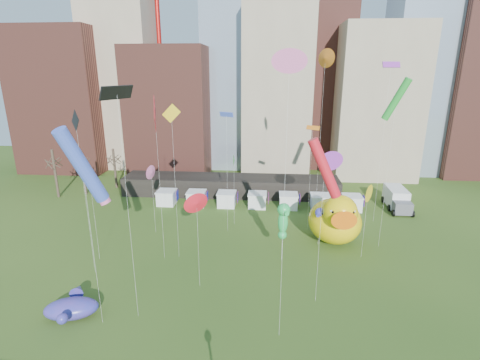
# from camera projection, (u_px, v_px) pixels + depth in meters

# --- Properties ---
(skyline) EXTENTS (101.00, 23.00, 68.00)m
(skyline) POSITION_uv_depth(u_px,v_px,m) (269.00, 70.00, 76.31)
(skyline) COLOR brown
(skyline) RESTS_ON ground
(pavilion) EXTENTS (38.00, 6.00, 3.20)m
(pavilion) POSITION_uv_depth(u_px,v_px,m) (231.00, 186.00, 64.38)
(pavilion) COLOR black
(pavilion) RESTS_ON ground
(vendor_tents) EXTENTS (33.24, 2.80, 2.40)m
(vendor_tents) POSITION_uv_depth(u_px,v_px,m) (257.00, 201.00, 58.40)
(vendor_tents) COLOR white
(vendor_tents) RESTS_ON ground
(bare_trees) EXTENTS (8.44, 6.44, 8.50)m
(bare_trees) POSITION_uv_depth(u_px,v_px,m) (84.00, 172.00, 64.39)
(bare_trees) COLOR #382B21
(bare_trees) RESTS_ON ground
(big_duck) EXTENTS (6.90, 9.21, 7.05)m
(big_duck) POSITION_uv_depth(u_px,v_px,m) (336.00, 219.00, 45.67)
(big_duck) COLOR yellow
(big_duck) RESTS_ON ground
(small_duck) EXTENTS (4.15, 4.59, 3.21)m
(small_duck) POSITION_uv_depth(u_px,v_px,m) (345.00, 224.00, 48.50)
(small_duck) COLOR white
(small_duck) RESTS_ON ground
(seahorse_green) EXTENTS (1.82, 2.08, 7.11)m
(seahorse_green) POSITION_uv_depth(u_px,v_px,m) (283.00, 218.00, 40.67)
(seahorse_green) COLOR silver
(seahorse_green) RESTS_ON ground
(seahorse_purple) EXTENTS (1.60, 1.78, 5.05)m
(seahorse_purple) POSITION_uv_depth(u_px,v_px,m) (320.00, 219.00, 44.85)
(seahorse_purple) COLOR silver
(seahorse_purple) RESTS_ON ground
(whale_inflatable) EXTENTS (5.17, 6.03, 2.07)m
(whale_inflatable) POSITION_uv_depth(u_px,v_px,m) (72.00, 307.00, 32.32)
(whale_inflatable) COLOR #573796
(whale_inflatable) RESTS_ON ground
(box_truck) EXTENTS (3.29, 7.59, 3.19)m
(box_truck) POSITION_uv_depth(u_px,v_px,m) (397.00, 198.00, 57.82)
(box_truck) COLOR white
(box_truck) RESTS_ON ground
(kite_0) EXTENTS (3.19, 1.10, 15.90)m
(kite_0) POSITION_uv_depth(u_px,v_px,m) (325.00, 168.00, 30.88)
(kite_0) COLOR silver
(kite_0) RESTS_ON ground
(kite_1) EXTENTS (4.22, 1.54, 13.82)m
(kite_1) POSITION_uv_depth(u_px,v_px,m) (89.00, 175.00, 39.41)
(kite_1) COLOR silver
(kite_1) RESTS_ON ground
(kite_2) EXTENTS (1.58, 1.47, 17.71)m
(kite_2) POSITION_uv_depth(u_px,v_px,m) (76.00, 126.00, 34.87)
(kite_2) COLOR silver
(kite_2) RESTS_ON ground
(kite_3) EXTENTS (0.37, 1.64, 10.30)m
(kite_3) POSITION_uv_depth(u_px,v_px,m) (234.00, 160.00, 49.49)
(kite_3) COLOR silver
(kite_3) RESTS_ON ground
(kite_4) EXTENTS (2.04, 0.07, 17.94)m
(kite_4) POSITION_uv_depth(u_px,v_px,m) (172.00, 119.00, 38.36)
(kite_4) COLOR silver
(kite_4) RESTS_ON ground
(kite_5) EXTENTS (2.95, 3.81, 17.45)m
(kite_5) POSITION_uv_depth(u_px,v_px,m) (82.00, 166.00, 27.62)
(kite_5) COLOR silver
(kite_5) RESTS_ON ground
(kite_6) EXTENTS (1.25, 2.12, 23.81)m
(kite_6) POSITION_uv_depth(u_px,v_px,m) (325.00, 58.00, 42.79)
(kite_6) COLOR silver
(kite_6) RESTS_ON ground
(kite_7) EXTENTS (2.48, 1.05, 22.40)m
(kite_7) POSITION_uv_depth(u_px,v_px,m) (391.00, 67.00, 46.85)
(kite_7) COLOR silver
(kite_7) RESTS_ON ground
(kite_8) EXTENTS (1.01, 3.66, 18.82)m
(kite_8) POSITION_uv_depth(u_px,v_px,m) (155.00, 115.00, 37.87)
(kite_8) COLOR silver
(kite_8) RESTS_ON ground
(kite_9) EXTENTS (0.45, 1.82, 9.38)m
(kite_9) POSITION_uv_depth(u_px,v_px,m) (151.00, 172.00, 47.33)
(kite_9) COLOR silver
(kite_9) RESTS_ON ground
(kite_10) EXTENTS (1.49, 3.32, 20.20)m
(kite_10) POSITION_uv_depth(u_px,v_px,m) (117.00, 94.00, 26.97)
(kite_10) COLOR silver
(kite_10) RESTS_ON ground
(kite_11) EXTENTS (2.85, 2.31, 20.63)m
(kite_11) POSITION_uv_depth(u_px,v_px,m) (396.00, 99.00, 40.35)
(kite_11) COLOR silver
(kite_11) RESTS_ON ground
(kite_12) EXTENTS (1.17, 1.80, 9.00)m
(kite_12) POSITION_uv_depth(u_px,v_px,m) (368.00, 193.00, 40.61)
(kite_12) COLOR silver
(kite_12) RESTS_ON ground
(kite_13) EXTENTS (1.88, 1.22, 16.30)m
(kite_13) POSITION_uv_depth(u_px,v_px,m) (226.00, 116.00, 45.35)
(kite_13) COLOR silver
(kite_13) RESTS_ON ground
(kite_14) EXTENTS (1.68, 1.17, 14.51)m
(kite_14) POSITION_uv_depth(u_px,v_px,m) (313.00, 129.00, 46.38)
(kite_14) COLOR silver
(kite_14) RESTS_ON ground
(kite_15) EXTENTS (2.31, 1.40, 11.88)m
(kite_15) POSITION_uv_depth(u_px,v_px,m) (330.00, 161.00, 44.27)
(kite_15) COLOR silver
(kite_15) RESTS_ON ground
(kite_16) EXTENTS (1.43, 1.56, 10.02)m
(kite_16) POSITION_uv_depth(u_px,v_px,m) (197.00, 203.00, 34.52)
(kite_16) COLOR silver
(kite_16) RESTS_ON ground
(kite_17) EXTENTS (1.63, 0.50, 22.67)m
(kite_17) POSITION_uv_depth(u_px,v_px,m) (289.00, 63.00, 23.94)
(kite_17) COLOR silver
(kite_17) RESTS_ON ground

